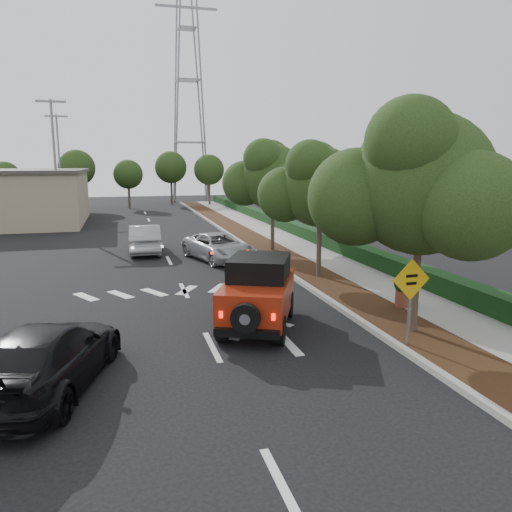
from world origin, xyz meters
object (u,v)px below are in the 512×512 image
object	(u,v)px
silver_suv_ahead	(219,247)
black_suv_oncoming	(47,357)
red_jeep	(259,291)
speed_hump_sign	(410,290)

from	to	relation	value
silver_suv_ahead	black_suv_oncoming	distance (m)	14.39
red_jeep	speed_hump_sign	xyz separation A→B (m)	(3.21, -2.77, 0.51)
silver_suv_ahead	speed_hump_sign	xyz separation A→B (m)	(2.44, -12.91, 0.90)
silver_suv_ahead	speed_hump_sign	distance (m)	13.17
red_jeep	silver_suv_ahead	world-z (taller)	red_jeep
red_jeep	black_suv_oncoming	world-z (taller)	red_jeep
red_jeep	speed_hump_sign	size ratio (longest dim) A/B	1.87
red_jeep	silver_suv_ahead	xyz separation A→B (m)	(0.76, 10.14, -0.39)
speed_hump_sign	red_jeep	bearing A→B (deg)	137.06
black_suv_oncoming	speed_hump_sign	world-z (taller)	speed_hump_sign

